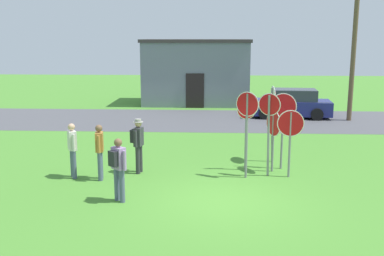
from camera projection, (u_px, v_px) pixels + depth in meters
name	position (u px, v px, depth m)	size (l,w,h in m)	color
ground_plane	(223.00, 201.00, 11.79)	(80.00, 80.00, 0.00)	#47842D
street_asphalt	(219.00, 120.00, 23.36)	(60.00, 6.40, 0.01)	#4C4C51
building_background	(196.00, 72.00, 28.98)	(6.82, 4.30, 4.11)	slate
utility_pole	(355.00, 28.00, 22.34)	(1.80, 0.24, 9.00)	brown
parked_car_on_street	(291.00, 104.00, 24.12)	(4.43, 2.27, 1.51)	navy
stop_sign_low_front	(246.00, 124.00, 14.28)	(0.61, 0.12, 2.29)	slate
stop_sign_leaning_right	(247.00, 120.00, 13.43)	(0.65, 0.39, 2.65)	slate
stop_sign_center_cluster	(273.00, 130.00, 14.15)	(0.35, 0.76, 1.98)	slate
stop_sign_nearest	(290.00, 132.00, 13.58)	(0.81, 0.10, 2.09)	slate
stop_sign_tallest	(269.00, 121.00, 13.57)	(0.64, 0.31, 2.59)	slate
stop_sign_rear_right	(283.00, 117.00, 14.43)	(0.84, 0.25, 2.48)	slate
stop_sign_leaning_left	(273.00, 109.00, 15.21)	(0.16, 0.88, 2.63)	slate
person_with_sunhat	(72.00, 147.00, 13.60)	(0.37, 0.51, 1.69)	#4C5670
person_near_signs	(118.00, 165.00, 11.58)	(0.48, 0.47, 1.69)	#4C5670
person_in_blue	(100.00, 149.00, 13.41)	(0.28, 0.56, 1.69)	#4C5670
person_on_left	(138.00, 142.00, 14.08)	(0.42, 0.56, 1.74)	#2D2D33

